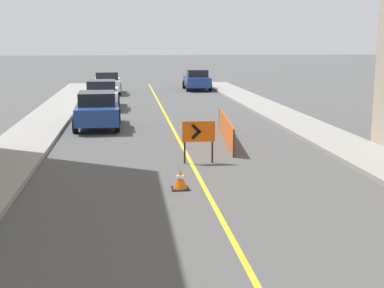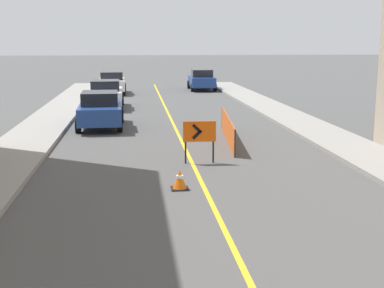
{
  "view_description": "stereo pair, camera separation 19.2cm",
  "coord_description": "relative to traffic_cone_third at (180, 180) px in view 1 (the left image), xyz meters",
  "views": [
    {
      "loc": [
        -1.94,
        5.56,
        3.75
      ],
      "look_at": [
        -0.23,
        19.67,
        1.0
      ],
      "focal_mm": 50.0,
      "sensor_mm": 36.0,
      "label": 1
    },
    {
      "loc": [
        -1.75,
        5.54,
        3.75
      ],
      "look_at": [
        -0.23,
        19.67,
        1.0
      ],
      "focal_mm": 50.0,
      "sensor_mm": 36.0,
      "label": 2
    }
  ],
  "objects": [
    {
      "name": "safety_mesh_fence",
      "position": [
        2.39,
        6.54,
        0.22
      ],
      "size": [
        0.62,
        6.05,
        0.94
      ],
      "rotation": [
        0.0,
        0.0,
        1.48
      ],
      "color": "#EF560C",
      "rests_on": "ground_plane"
    },
    {
      "name": "parked_car_curb_near",
      "position": [
        -2.6,
        10.27,
        0.55
      ],
      "size": [
        1.95,
        4.35,
        1.59
      ],
      "rotation": [
        0.0,
        0.0,
        0.03
      ],
      "color": "navy",
      "rests_on": "ground_plane"
    },
    {
      "name": "parked_car_curb_mid",
      "position": [
        -2.71,
        17.21,
        0.55
      ],
      "size": [
        1.94,
        4.32,
        1.59
      ],
      "rotation": [
        0.0,
        0.0,
        0.01
      ],
      "color": "silver",
      "rests_on": "ground_plane"
    },
    {
      "name": "sidewalk_left",
      "position": [
        -5.11,
        7.55,
        -0.17
      ],
      "size": [
        2.17,
        52.62,
        0.15
      ],
      "color": "gray",
      "rests_on": "ground_plane"
    },
    {
      "name": "parked_car_curb_far",
      "position": [
        -2.69,
        25.66,
        0.55
      ],
      "size": [
        1.95,
        4.35,
        1.59
      ],
      "rotation": [
        0.0,
        0.0,
        0.03
      ],
      "color": "silver",
      "rests_on": "ground_plane"
    },
    {
      "name": "lane_stripe",
      "position": [
        0.64,
        7.55,
        -0.25
      ],
      "size": [
        0.12,
        52.62,
        0.01
      ],
      "color": "gold",
      "rests_on": "ground_plane"
    },
    {
      "name": "traffic_cone_third",
      "position": [
        0.0,
        0.0,
        0.0
      ],
      "size": [
        0.45,
        0.45,
        0.51
      ],
      "color": "black",
      "rests_on": "ground_plane"
    },
    {
      "name": "parked_car_opposite_side",
      "position": [
        4.09,
        27.98,
        0.55
      ],
      "size": [
        1.95,
        4.35,
        1.59
      ],
      "rotation": [
        0.0,
        0.0,
        -0.03
      ],
      "color": "navy",
      "rests_on": "ground_plane"
    },
    {
      "name": "arrow_barricade_primary",
      "position": [
        0.86,
        2.91,
        0.69
      ],
      "size": [
        1.02,
        0.09,
        1.32
      ],
      "rotation": [
        0.0,
        0.0,
        -0.02
      ],
      "color": "#EF560C",
      "rests_on": "ground_plane"
    },
    {
      "name": "sidewalk_right",
      "position": [
        6.4,
        7.55,
        -0.17
      ],
      "size": [
        2.17,
        52.62,
        0.15
      ],
      "color": "gray",
      "rests_on": "ground_plane"
    }
  ]
}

